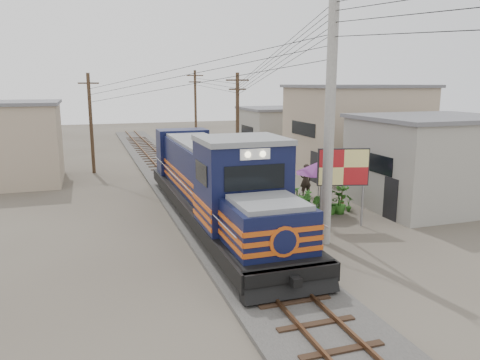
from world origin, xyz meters
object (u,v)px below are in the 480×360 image
object	(u,v)px
billboard	(343,169)
market_umbrella	(319,168)
vendor	(306,180)
locomotive	(214,184)

from	to	relation	value
billboard	market_umbrella	distance (m)	2.29
market_umbrella	vendor	distance (m)	3.74
locomotive	market_umbrella	world-z (taller)	locomotive
locomotive	billboard	distance (m)	5.78
billboard	vendor	bearing A→B (deg)	95.11
locomotive	vendor	world-z (taller)	locomotive
locomotive	vendor	distance (m)	7.12
billboard	market_umbrella	bearing A→B (deg)	104.48
locomotive	market_umbrella	size ratio (longest dim) A/B	6.61
locomotive	market_umbrella	xyz separation A→B (m)	(5.27, -0.02, 0.45)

